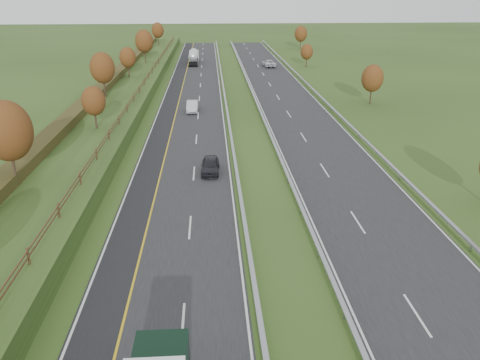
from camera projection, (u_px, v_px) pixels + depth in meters
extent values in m
plane|color=#2D4719|center=(244.00, 122.00, 68.22)|extent=(400.00, 400.00, 0.00)
cube|color=black|center=(190.00, 114.00, 72.35)|extent=(10.50, 200.00, 0.04)
cube|color=black|center=(296.00, 113.00, 73.33)|extent=(10.50, 200.00, 0.04)
cube|color=black|center=(166.00, 115.00, 72.13)|extent=(3.00, 200.00, 0.04)
cube|color=silver|center=(157.00, 115.00, 72.04)|extent=(0.15, 200.00, 0.01)
cube|color=gold|center=(176.00, 114.00, 72.20)|extent=(0.15, 200.00, 0.01)
cube|color=silver|center=(223.00, 113.00, 72.64)|extent=(0.15, 200.00, 0.01)
cube|color=silver|center=(264.00, 113.00, 73.02)|extent=(0.15, 200.00, 0.01)
cube|color=silver|center=(327.00, 112.00, 73.62)|extent=(0.15, 200.00, 0.01)
cube|color=silver|center=(183.00, 325.00, 27.23)|extent=(0.15, 4.00, 0.01)
cube|color=silver|center=(417.00, 315.00, 28.06)|extent=(0.15, 4.00, 0.01)
cube|color=silver|center=(190.00, 227.00, 38.29)|extent=(0.15, 4.00, 0.01)
cube|color=silver|center=(358.00, 222.00, 39.12)|extent=(0.15, 4.00, 0.01)
cube|color=silver|center=(194.00, 173.00, 49.36)|extent=(0.15, 4.00, 0.01)
cube|color=silver|center=(325.00, 170.00, 50.19)|extent=(0.15, 4.00, 0.01)
cube|color=silver|center=(196.00, 139.00, 60.42)|extent=(0.15, 4.00, 0.01)
cube|color=silver|center=(303.00, 137.00, 61.25)|extent=(0.15, 4.00, 0.01)
cube|color=silver|center=(198.00, 116.00, 71.49)|extent=(0.15, 4.00, 0.01)
cube|color=silver|center=(289.00, 114.00, 72.32)|extent=(0.15, 4.00, 0.01)
cube|color=silver|center=(199.00, 98.00, 82.56)|extent=(0.15, 4.00, 0.01)
cube|color=silver|center=(278.00, 97.00, 83.39)|extent=(0.15, 4.00, 0.01)
cube|color=silver|center=(200.00, 85.00, 93.62)|extent=(0.15, 4.00, 0.01)
cube|color=silver|center=(270.00, 84.00, 94.45)|extent=(0.15, 4.00, 0.01)
cube|color=silver|center=(201.00, 75.00, 104.69)|extent=(0.15, 4.00, 0.01)
cube|color=silver|center=(263.00, 74.00, 105.52)|extent=(0.15, 4.00, 0.01)
cube|color=silver|center=(202.00, 66.00, 115.75)|extent=(0.15, 4.00, 0.01)
cube|color=silver|center=(258.00, 66.00, 116.58)|extent=(0.15, 4.00, 0.01)
cube|color=silver|center=(202.00, 59.00, 126.82)|extent=(0.15, 4.00, 0.01)
cube|color=silver|center=(254.00, 59.00, 127.65)|extent=(0.15, 4.00, 0.01)
cube|color=silver|center=(203.00, 54.00, 137.89)|extent=(0.15, 4.00, 0.01)
cube|color=silver|center=(250.00, 53.00, 138.72)|extent=(0.15, 4.00, 0.01)
cube|color=silver|center=(203.00, 49.00, 148.95)|extent=(0.15, 4.00, 0.01)
cube|color=silver|center=(247.00, 48.00, 149.78)|extent=(0.15, 4.00, 0.01)
cube|color=silver|center=(203.00, 44.00, 160.02)|extent=(0.15, 4.00, 0.01)
cube|color=silver|center=(244.00, 44.00, 160.85)|extent=(0.15, 4.00, 0.01)
cube|color=#2D4719|center=(104.00, 109.00, 71.20)|extent=(12.00, 200.00, 2.00)
cube|color=#373917|center=(90.00, 99.00, 70.49)|extent=(2.20, 180.00, 1.10)
cube|color=#422B19|center=(133.00, 99.00, 70.88)|extent=(0.08, 184.00, 0.10)
cube|color=#422B19|center=(133.00, 96.00, 70.73)|extent=(0.08, 184.00, 0.10)
cube|color=#422B19|center=(28.00, 256.00, 29.36)|extent=(0.12, 0.12, 1.20)
cube|color=#422B19|center=(59.00, 210.00, 35.36)|extent=(0.12, 0.12, 1.20)
cube|color=#422B19|center=(80.00, 178.00, 41.35)|extent=(0.12, 0.12, 1.20)
cube|color=#422B19|center=(96.00, 154.00, 47.34)|extent=(0.12, 0.12, 1.20)
cube|color=#422B19|center=(109.00, 135.00, 53.34)|extent=(0.12, 0.12, 1.20)
cube|color=#422B19|center=(119.00, 120.00, 59.33)|extent=(0.12, 0.12, 1.20)
cube|color=#422B19|center=(127.00, 108.00, 65.33)|extent=(0.12, 0.12, 1.20)
cube|color=#422B19|center=(134.00, 98.00, 71.32)|extent=(0.12, 0.12, 1.20)
cube|color=#422B19|center=(139.00, 89.00, 77.31)|extent=(0.12, 0.12, 1.20)
cube|color=#422B19|center=(144.00, 82.00, 83.31)|extent=(0.12, 0.12, 1.20)
cube|color=#422B19|center=(149.00, 75.00, 89.30)|extent=(0.12, 0.12, 1.20)
cube|color=#422B19|center=(152.00, 70.00, 95.30)|extent=(0.12, 0.12, 1.20)
cube|color=#422B19|center=(156.00, 65.00, 101.29)|extent=(0.12, 0.12, 1.20)
cube|color=#422B19|center=(158.00, 61.00, 107.28)|extent=(0.12, 0.12, 1.20)
cube|color=#422B19|center=(161.00, 57.00, 113.28)|extent=(0.12, 0.12, 1.20)
cube|color=#422B19|center=(163.00, 53.00, 119.27)|extent=(0.12, 0.12, 1.20)
cube|color=#422B19|center=(166.00, 50.00, 125.27)|extent=(0.12, 0.12, 1.20)
cube|color=#422B19|center=(167.00, 47.00, 131.26)|extent=(0.12, 0.12, 1.20)
cube|color=#422B19|center=(169.00, 45.00, 137.25)|extent=(0.12, 0.12, 1.20)
cube|color=#422B19|center=(171.00, 42.00, 143.25)|extent=(0.12, 0.12, 1.20)
cube|color=#422B19|center=(172.00, 40.00, 149.24)|extent=(0.12, 0.12, 1.20)
cube|color=#422B19|center=(174.00, 38.00, 155.24)|extent=(0.12, 0.12, 1.20)
cube|color=#919499|center=(227.00, 110.00, 72.46)|extent=(0.32, 200.00, 0.18)
cube|color=#919499|center=(259.00, 318.00, 27.40)|extent=(0.10, 0.14, 0.56)
cube|color=#919499|center=(249.00, 255.00, 33.86)|extent=(0.10, 0.14, 0.56)
cube|color=#919499|center=(242.00, 212.00, 40.31)|extent=(0.10, 0.14, 0.56)
cube|color=#919499|center=(238.00, 181.00, 46.77)|extent=(0.10, 0.14, 0.56)
cube|color=#919499|center=(234.00, 157.00, 53.22)|extent=(0.10, 0.14, 0.56)
cube|color=#919499|center=(231.00, 139.00, 59.68)|extent=(0.10, 0.14, 0.56)
cube|color=#919499|center=(229.00, 124.00, 66.13)|extent=(0.10, 0.14, 0.56)
cube|color=#919499|center=(227.00, 112.00, 72.59)|extent=(0.10, 0.14, 0.56)
cube|color=#919499|center=(225.00, 102.00, 79.04)|extent=(0.10, 0.14, 0.56)
cube|color=#919499|center=(224.00, 93.00, 85.50)|extent=(0.10, 0.14, 0.56)
cube|color=#919499|center=(223.00, 86.00, 91.95)|extent=(0.10, 0.14, 0.56)
cube|color=#919499|center=(222.00, 79.00, 98.41)|extent=(0.10, 0.14, 0.56)
cube|color=#919499|center=(221.00, 74.00, 104.86)|extent=(0.10, 0.14, 0.56)
cube|color=#919499|center=(220.00, 68.00, 111.32)|extent=(0.10, 0.14, 0.56)
cube|color=#919499|center=(219.00, 64.00, 117.77)|extent=(0.10, 0.14, 0.56)
cube|color=#919499|center=(219.00, 60.00, 124.23)|extent=(0.10, 0.14, 0.56)
cube|color=#919499|center=(218.00, 56.00, 130.68)|extent=(0.10, 0.14, 0.56)
cube|color=#919499|center=(218.00, 53.00, 137.14)|extent=(0.10, 0.14, 0.56)
cube|color=#919499|center=(217.00, 50.00, 143.59)|extent=(0.10, 0.14, 0.56)
cube|color=#919499|center=(217.00, 47.00, 150.05)|extent=(0.10, 0.14, 0.56)
cube|color=#919499|center=(217.00, 45.00, 156.50)|extent=(0.10, 0.14, 0.56)
cube|color=#919499|center=(216.00, 43.00, 162.96)|extent=(0.10, 0.14, 0.56)
cube|color=#919499|center=(260.00, 109.00, 72.76)|extent=(0.32, 200.00, 0.18)
cube|color=#919499|center=(344.00, 315.00, 27.70)|extent=(0.10, 0.14, 0.56)
cube|color=#919499|center=(318.00, 253.00, 34.16)|extent=(0.10, 0.14, 0.56)
cube|color=#919499|center=(301.00, 210.00, 40.61)|extent=(0.10, 0.14, 0.56)
cube|color=#919499|center=(288.00, 180.00, 47.07)|extent=(0.10, 0.14, 0.56)
cube|color=#919499|center=(278.00, 157.00, 53.52)|extent=(0.10, 0.14, 0.56)
cube|color=#919499|center=(271.00, 138.00, 59.98)|extent=(0.10, 0.14, 0.56)
cube|color=#919499|center=(265.00, 124.00, 66.43)|extent=(0.10, 0.14, 0.56)
cube|color=#919499|center=(260.00, 111.00, 72.89)|extent=(0.10, 0.14, 0.56)
cube|color=#919499|center=(255.00, 101.00, 79.35)|extent=(0.10, 0.14, 0.56)
cube|color=#919499|center=(252.00, 93.00, 85.80)|extent=(0.10, 0.14, 0.56)
cube|color=#919499|center=(249.00, 85.00, 92.26)|extent=(0.10, 0.14, 0.56)
cube|color=#919499|center=(246.00, 79.00, 98.71)|extent=(0.10, 0.14, 0.56)
cube|color=#919499|center=(244.00, 73.00, 105.17)|extent=(0.10, 0.14, 0.56)
cube|color=#919499|center=(241.00, 68.00, 111.62)|extent=(0.10, 0.14, 0.56)
cube|color=#919499|center=(240.00, 64.00, 118.08)|extent=(0.10, 0.14, 0.56)
cube|color=#919499|center=(238.00, 60.00, 124.53)|extent=(0.10, 0.14, 0.56)
cube|color=#919499|center=(236.00, 56.00, 130.99)|extent=(0.10, 0.14, 0.56)
cube|color=#919499|center=(235.00, 53.00, 137.44)|extent=(0.10, 0.14, 0.56)
cube|color=#919499|center=(234.00, 50.00, 143.90)|extent=(0.10, 0.14, 0.56)
cube|color=#919499|center=(233.00, 47.00, 150.35)|extent=(0.10, 0.14, 0.56)
cube|color=#919499|center=(232.00, 45.00, 156.81)|extent=(0.10, 0.14, 0.56)
cube|color=#919499|center=(231.00, 43.00, 163.26)|extent=(0.10, 0.14, 0.56)
cube|color=#919499|center=(332.00, 108.00, 73.44)|extent=(0.32, 200.00, 0.18)
cube|color=#919499|center=(471.00, 247.00, 34.84)|extent=(0.10, 0.14, 0.56)
cube|color=#919499|center=(400.00, 177.00, 47.75)|extent=(0.10, 0.14, 0.56)
cube|color=#919499|center=(359.00, 137.00, 60.66)|extent=(0.10, 0.14, 0.56)
cube|color=#919499|center=(332.00, 110.00, 73.57)|extent=(0.10, 0.14, 0.56)
cube|color=#919499|center=(314.00, 92.00, 86.48)|extent=(0.10, 0.14, 0.56)
cube|color=#919499|center=(300.00, 78.00, 99.39)|extent=(0.10, 0.14, 0.56)
cube|color=#919499|center=(289.00, 68.00, 112.30)|extent=(0.10, 0.14, 0.56)
cube|color=#919499|center=(281.00, 59.00, 125.21)|extent=(0.10, 0.14, 0.56)
cube|color=#919499|center=(274.00, 53.00, 138.12)|extent=(0.10, 0.14, 0.56)
cube|color=#919499|center=(268.00, 47.00, 151.03)|extent=(0.10, 0.14, 0.56)
cube|color=#919499|center=(263.00, 42.00, 163.94)|extent=(0.10, 0.14, 0.56)
cylinder|color=#2D2116|center=(14.00, 169.00, 40.65)|extent=(0.24, 0.24, 3.15)
ellipsoid|color=#512A11|center=(7.00, 131.00, 39.33)|extent=(4.20, 4.20, 5.25)
cylinder|color=#2D2116|center=(96.00, 120.00, 57.62)|extent=(0.24, 0.24, 2.16)
ellipsoid|color=#512A11|center=(93.00, 101.00, 56.71)|extent=(2.88, 2.88, 3.60)
cylinder|color=#2D2116|center=(105.00, 88.00, 73.93)|extent=(0.24, 0.24, 2.88)
ellipsoid|color=#512A11|center=(102.00, 68.00, 72.72)|extent=(3.84, 3.84, 4.80)
cylinder|color=#2D2116|center=(129.00, 71.00, 90.69)|extent=(0.24, 0.24, 2.34)
ellipsoid|color=#512A11|center=(128.00, 57.00, 89.71)|extent=(3.12, 3.12, 3.90)
cylinder|color=#2D2116|center=(145.00, 56.00, 107.21)|extent=(0.24, 0.24, 3.06)
ellipsoid|color=#512A11|center=(144.00, 41.00, 105.93)|extent=(4.08, 4.08, 5.10)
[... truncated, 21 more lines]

